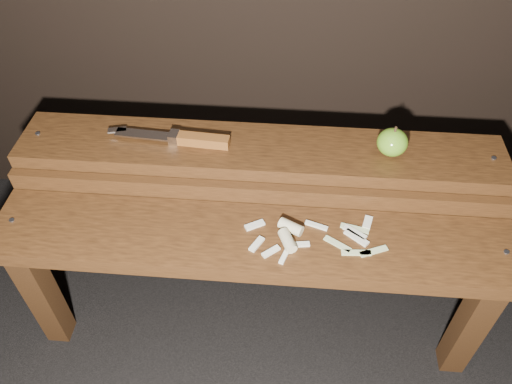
# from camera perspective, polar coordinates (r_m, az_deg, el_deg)

# --- Properties ---
(ground) EXTENTS (60.00, 60.00, 0.00)m
(ground) POSITION_cam_1_polar(r_m,az_deg,el_deg) (1.50, -0.19, -13.78)
(ground) COLOR black
(bench_front_tier) EXTENTS (1.20, 0.20, 0.42)m
(bench_front_tier) POSITION_cam_1_polar(r_m,az_deg,el_deg) (1.17, -0.49, -7.53)
(bench_front_tier) COLOR black
(bench_front_tier) RESTS_ON ground
(bench_rear_tier) EXTENTS (1.20, 0.21, 0.50)m
(bench_rear_tier) POSITION_cam_1_polar(r_m,az_deg,el_deg) (1.28, 0.39, 2.24)
(bench_rear_tier) COLOR black
(bench_rear_tier) RESTS_ON ground
(apple) EXTENTS (0.07, 0.07, 0.08)m
(apple) POSITION_cam_1_polar(r_m,az_deg,el_deg) (1.23, 15.32, 5.51)
(apple) COLOR #61981F
(apple) RESTS_ON bench_rear_tier
(knife) EXTENTS (0.31, 0.06, 0.03)m
(knife) POSITION_cam_1_polar(r_m,az_deg,el_deg) (1.24, -7.79, 6.04)
(knife) COLOR brown
(knife) RESTS_ON bench_rear_tier
(apple_scraps) EXTENTS (0.32, 0.16, 0.03)m
(apple_scraps) POSITION_cam_1_polar(r_m,az_deg,el_deg) (1.12, 5.44, -4.99)
(apple_scraps) COLOR beige
(apple_scraps) RESTS_ON bench_front_tier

